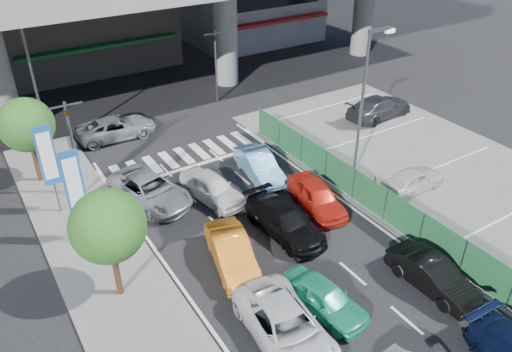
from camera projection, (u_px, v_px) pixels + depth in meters
ground at (323, 288)px, 20.10m from camera, size 120.00×120.00×0.00m
parking_lot at (461, 186)px, 26.54m from camera, size 12.00×28.00×0.06m
sidewalk_left at (121, 294)px, 19.77m from camera, size 4.00×30.00×0.12m
fence_run at (401, 216)px, 22.77m from camera, size 0.16×22.00×1.80m
traffic_light_left at (69, 126)px, 23.87m from camera, size 1.60×1.24×5.20m
traffic_light_right at (215, 49)px, 34.25m from camera, size 1.60×1.24×5.20m
street_lamp_right at (366, 93)px, 25.21m from camera, size 1.65×0.22×8.00m
street_lamp_left at (35, 73)px, 27.70m from camera, size 1.65×0.22×8.00m
signboard_near at (74, 185)px, 20.98m from camera, size 0.80×0.14×4.70m
signboard_far at (48, 158)px, 22.96m from camera, size 0.80×0.14×4.70m
tree_near at (108, 227)px, 18.03m from camera, size 2.80×2.80×4.80m
tree_far at (26, 125)px, 25.23m from camera, size 2.80×2.80×4.80m
sedan_white_mid_left at (286, 327)px, 17.50m from camera, size 2.78×5.17×1.38m
taxi_teal_mid at (324, 298)px, 18.79m from camera, size 2.09×3.89×1.26m
hatch_black_mid_right at (433, 275)px, 19.82m from camera, size 1.44×3.97×1.30m
taxi_orange_left at (232, 252)px, 20.94m from camera, size 2.43×4.42×1.38m
sedan_black_mid at (285, 221)px, 22.85m from camera, size 2.12×4.74×1.35m
taxi_orange_right at (317, 197)px, 24.52m from camera, size 2.27×4.26×1.38m
wagon_silver_front_left at (150, 190)px, 25.04m from camera, size 3.45×5.38×1.38m
sedan_white_front_mid at (212, 188)px, 25.21m from camera, size 2.36×4.28×1.38m
kei_truck_front_right at (259, 165)px, 27.15m from camera, size 2.03×4.30×1.36m
crossing_wagon_silver at (117, 128)px, 31.15m from camera, size 4.97×2.57×1.34m
parked_sedan_white at (413, 180)px, 25.86m from camera, size 3.74×1.57×1.26m
parked_sedan_dgrey at (379, 107)px, 33.55m from camera, size 5.26×2.52×1.48m
traffic_cone at (375, 181)px, 26.26m from camera, size 0.43×0.43×0.72m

